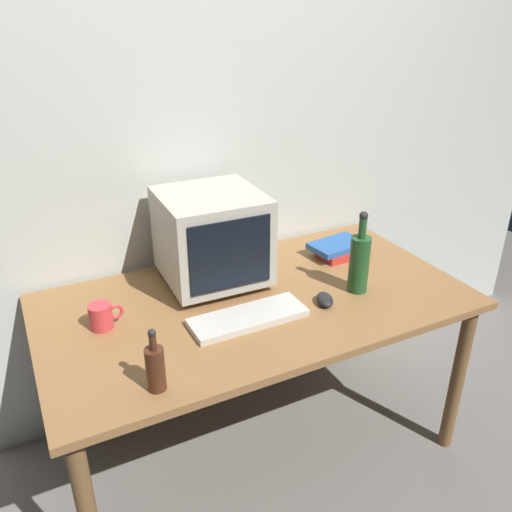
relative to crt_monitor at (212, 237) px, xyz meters
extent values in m
plane|color=slate|center=(0.09, -0.20, -0.93)|extent=(6.00, 6.00, 0.00)
cube|color=beige|center=(0.09, 0.29, 0.32)|extent=(4.00, 0.08, 2.50)
cube|color=olive|center=(0.09, -0.20, -0.21)|extent=(1.61, 0.87, 0.03)
cylinder|color=brown|center=(0.83, -0.58, -0.58)|extent=(0.06, 0.06, 0.71)
cylinder|color=brown|center=(-0.65, 0.17, -0.58)|extent=(0.06, 0.06, 0.71)
cylinder|color=brown|center=(0.83, 0.17, -0.58)|extent=(0.06, 0.06, 0.71)
cube|color=#B2AD9E|center=(0.00, 0.00, -0.18)|extent=(0.29, 0.25, 0.03)
cube|color=#B2AD9E|center=(0.00, 0.00, 0.01)|extent=(0.39, 0.39, 0.34)
cube|color=black|center=(-0.01, -0.19, 0.01)|extent=(0.31, 0.02, 0.27)
cube|color=beige|center=(0.00, -0.33, -0.18)|extent=(0.42, 0.15, 0.02)
ellipsoid|color=black|center=(0.30, -0.35, -0.17)|extent=(0.09, 0.11, 0.04)
cylinder|color=#1E4C23|center=(0.47, -0.32, -0.08)|extent=(0.08, 0.08, 0.22)
cylinder|color=#1E4C23|center=(0.47, -0.32, 0.07)|extent=(0.03, 0.03, 0.08)
sphere|color=#262626|center=(0.47, -0.32, 0.12)|extent=(0.03, 0.03, 0.03)
cylinder|color=#472314|center=(-0.40, -0.53, -0.12)|extent=(0.06, 0.06, 0.14)
cylinder|color=#472314|center=(-0.40, -0.53, -0.03)|extent=(0.02, 0.02, 0.05)
sphere|color=#262626|center=(-0.40, -0.53, 0.00)|extent=(0.02, 0.02, 0.02)
cube|color=red|center=(0.59, -0.04, -0.18)|extent=(0.18, 0.14, 0.04)
cube|color=#28569E|center=(0.58, -0.02, -0.15)|extent=(0.26, 0.18, 0.03)
cylinder|color=#CC383D|center=(-0.47, -0.14, -0.15)|extent=(0.08, 0.08, 0.09)
torus|color=#CC383D|center=(-0.42, -0.14, -0.14)|extent=(0.06, 0.01, 0.06)
camera|label=1|loc=(-0.68, -1.74, 0.82)|focal=36.65mm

